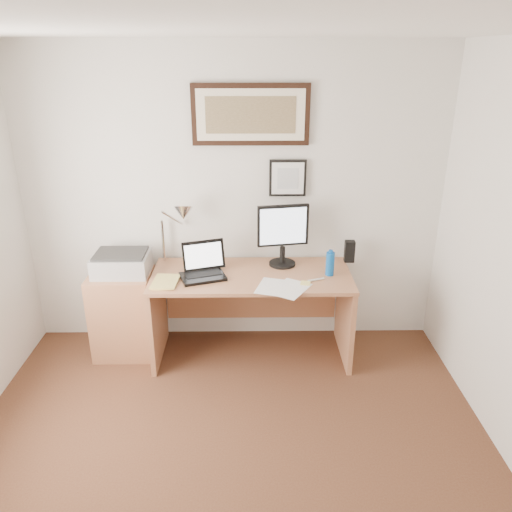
{
  "coord_description": "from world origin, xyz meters",
  "views": [
    {
      "loc": [
        0.14,
        -2.01,
        2.4
      ],
      "look_at": [
        0.19,
        1.43,
        0.99
      ],
      "focal_mm": 35.0,
      "sensor_mm": 36.0,
      "label": 1
    }
  ],
  "objects_px": {
    "side_cabinet": "(124,314)",
    "lcd_monitor": "(283,232)",
    "water_bottle": "(330,264)",
    "desk": "(251,295)",
    "printer": "(122,263)",
    "laptop": "(203,269)",
    "book": "(153,282)"
  },
  "relations": [
    {
      "from": "printer",
      "to": "laptop",
      "type": "bearing_deg",
      "value": -8.67
    },
    {
      "from": "desk",
      "to": "printer",
      "type": "distance_m",
      "value": 1.09
    },
    {
      "from": "lcd_monitor",
      "to": "laptop",
      "type": "bearing_deg",
      "value": -162.6
    },
    {
      "from": "side_cabinet",
      "to": "printer",
      "type": "bearing_deg",
      "value": 57.5
    },
    {
      "from": "desk",
      "to": "printer",
      "type": "bearing_deg",
      "value": -179.7
    },
    {
      "from": "water_bottle",
      "to": "printer",
      "type": "distance_m",
      "value": 1.68
    },
    {
      "from": "lcd_monitor",
      "to": "side_cabinet",
      "type": "bearing_deg",
      "value": -174.46
    },
    {
      "from": "water_bottle",
      "to": "desk",
      "type": "distance_m",
      "value": 0.72
    },
    {
      "from": "side_cabinet",
      "to": "laptop",
      "type": "distance_m",
      "value": 0.82
    },
    {
      "from": "side_cabinet",
      "to": "lcd_monitor",
      "type": "bearing_deg",
      "value": 5.54
    },
    {
      "from": "side_cabinet",
      "to": "laptop",
      "type": "xyz_separation_m",
      "value": [
        0.69,
        -0.07,
        0.44
      ]
    },
    {
      "from": "side_cabinet",
      "to": "desk",
      "type": "distance_m",
      "value": 1.08
    },
    {
      "from": "desk",
      "to": "side_cabinet",
      "type": "bearing_deg",
      "value": -178.11
    },
    {
      "from": "laptop",
      "to": "printer",
      "type": "bearing_deg",
      "value": 171.33
    },
    {
      "from": "book",
      "to": "desk",
      "type": "xyz_separation_m",
      "value": [
        0.76,
        0.24,
        -0.25
      ]
    },
    {
      "from": "desk",
      "to": "laptop",
      "type": "distance_m",
      "value": 0.49
    },
    {
      "from": "lcd_monitor",
      "to": "printer",
      "type": "bearing_deg",
      "value": -175.67
    },
    {
      "from": "water_bottle",
      "to": "lcd_monitor",
      "type": "distance_m",
      "value": 0.46
    },
    {
      "from": "water_bottle",
      "to": "laptop",
      "type": "bearing_deg",
      "value": -180.0
    },
    {
      "from": "desk",
      "to": "lcd_monitor",
      "type": "distance_m",
      "value": 0.59
    },
    {
      "from": "laptop",
      "to": "lcd_monitor",
      "type": "height_order",
      "value": "lcd_monitor"
    },
    {
      "from": "side_cabinet",
      "to": "lcd_monitor",
      "type": "distance_m",
      "value": 1.5
    },
    {
      "from": "book",
      "to": "printer",
      "type": "height_order",
      "value": "printer"
    },
    {
      "from": "book",
      "to": "printer",
      "type": "relative_size",
      "value": 0.6
    },
    {
      "from": "lcd_monitor",
      "to": "printer",
      "type": "height_order",
      "value": "lcd_monitor"
    },
    {
      "from": "side_cabinet",
      "to": "lcd_monitor",
      "type": "xyz_separation_m",
      "value": [
        1.33,
        0.13,
        0.68
      ]
    },
    {
      "from": "book",
      "to": "desk",
      "type": "height_order",
      "value": "book"
    },
    {
      "from": "side_cabinet",
      "to": "desk",
      "type": "relative_size",
      "value": 0.46
    },
    {
      "from": "side_cabinet",
      "to": "lcd_monitor",
      "type": "height_order",
      "value": "lcd_monitor"
    },
    {
      "from": "side_cabinet",
      "to": "printer",
      "type": "relative_size",
      "value": 1.66
    },
    {
      "from": "water_bottle",
      "to": "laptop",
      "type": "height_order",
      "value": "laptop"
    },
    {
      "from": "water_bottle",
      "to": "book",
      "type": "bearing_deg",
      "value": -174.57
    }
  ]
}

